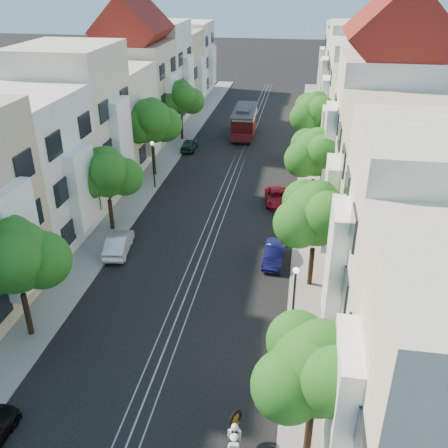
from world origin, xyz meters
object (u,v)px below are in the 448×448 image
at_px(parked_car_w_mid, 119,244).
at_px(tree_e_c, 316,154).
at_px(tree_w_b, 107,174).
at_px(cable_car, 245,120).
at_px(parked_car_e_mid, 274,254).
at_px(parked_car_w_far, 189,145).
at_px(tree_e_d, 316,114).
at_px(tree_e_a, 317,371).
at_px(tree_w_d, 181,99).
at_px(tree_w_c, 152,122).
at_px(tree_w_a, 16,258).
at_px(lamp_west, 153,158).
at_px(lamp_east, 294,292).
at_px(tree_e_b, 317,216).
at_px(parked_car_e_far, 276,197).
at_px(sportbike_rider, 234,439).

bearing_deg(parked_car_w_mid, tree_e_c, -152.63).
height_order(tree_w_b, cable_car, tree_w_b).
bearing_deg(parked_car_e_mid, parked_car_w_far, 118.86).
bearing_deg(tree_e_d, tree_e_a, -90.00).
xyz_separation_m(tree_w_d, cable_car, (6.64, 2.84, -2.79)).
height_order(tree_w_c, parked_car_e_mid, tree_w_c).
height_order(tree_e_a, tree_w_b, same).
xyz_separation_m(tree_e_d, tree_w_a, (-14.40, -29.00, -0.13)).
bearing_deg(lamp_west, tree_w_c, 105.75).
bearing_deg(parked_car_w_mid, lamp_west, -93.98).
xyz_separation_m(tree_w_c, parked_car_e_mid, (12.02, -13.54, -4.48)).
height_order(lamp_east, cable_car, lamp_east).
relative_size(tree_e_a, tree_e_c, 0.96).
xyz_separation_m(tree_e_c, tree_w_d, (-14.40, 16.00, 0.00)).
bearing_deg(parked_car_w_far, tree_e_b, 117.22).
relative_size(tree_e_c, cable_car, 0.82).
height_order(lamp_east, parked_car_e_far, lamp_east).
relative_size(lamp_west, sportbike_rider, 2.02).
height_order(tree_e_d, parked_car_e_mid, tree_e_d).
xyz_separation_m(lamp_east, cable_car, (-6.80, 34.81, -1.04)).
bearing_deg(sportbike_rider, parked_car_e_far, 85.14).
xyz_separation_m(tree_e_a, tree_w_a, (-14.40, 5.00, 0.34)).
distance_m(tree_e_c, lamp_west, 13.82).
height_order(tree_e_b, lamp_east, tree_e_b).
relative_size(lamp_east, sportbike_rider, 2.02).
bearing_deg(tree_e_b, tree_w_d, 118.07).
xyz_separation_m(tree_e_b, tree_w_c, (-14.40, 16.00, 0.34)).
xyz_separation_m(tree_e_a, cable_car, (-7.76, 41.84, -2.59)).
bearing_deg(parked_car_w_mid, parked_car_e_far, -143.58).
bearing_deg(parked_car_w_mid, lamp_east, 142.00).
bearing_deg(tree_w_d, parked_car_e_far, -53.03).
bearing_deg(lamp_west, tree_e_d, 33.50).
bearing_deg(tree_e_c, cable_car, 112.39).
bearing_deg(tree_w_a, lamp_west, 87.60).
bearing_deg(tree_w_b, tree_e_b, -19.15).
relative_size(tree_e_d, tree_w_c, 0.97).
xyz_separation_m(tree_e_d, sportbike_rider, (-2.89, -34.50, -3.97)).
height_order(tree_e_b, tree_e_d, tree_e_d).
bearing_deg(parked_car_e_mid, tree_w_a, -139.38).
height_order(sportbike_rider, parked_car_w_far, sportbike_rider).
xyz_separation_m(tree_e_d, parked_car_w_mid, (-12.86, -20.00, -4.22)).
bearing_deg(tree_e_a, tree_w_c, 117.22).
xyz_separation_m(tree_w_c, parked_car_w_far, (1.54, 7.54, -4.47)).
height_order(tree_e_a, parked_car_w_mid, tree_e_a).
relative_size(tree_e_d, lamp_west, 1.65).
xyz_separation_m(cable_car, parked_car_w_far, (-5.10, -6.30, -1.21)).
distance_m(tree_e_b, tree_e_d, 22.00).
relative_size(tree_e_c, tree_e_d, 0.95).
distance_m(tree_e_d, sportbike_rider, 34.85).
distance_m(tree_e_a, cable_car, 42.63).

